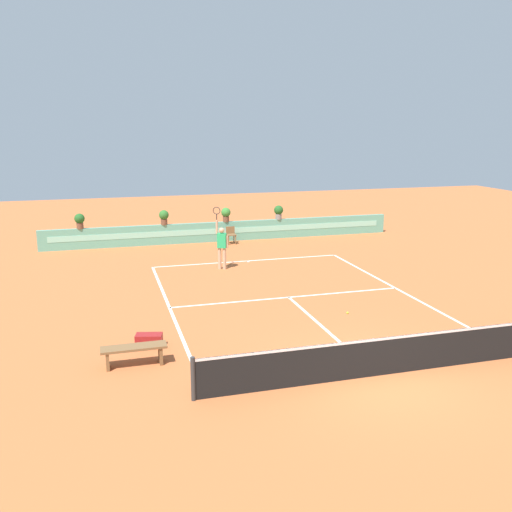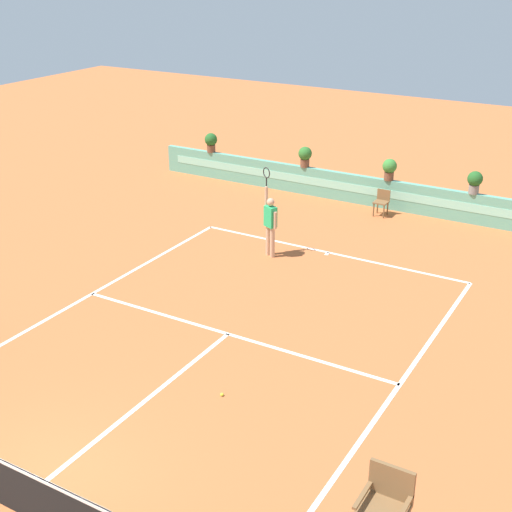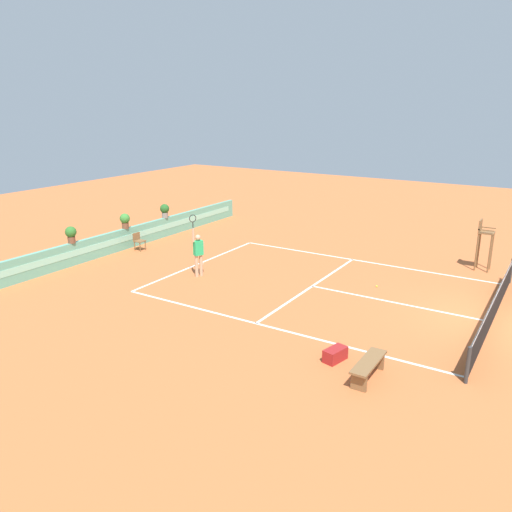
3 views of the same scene
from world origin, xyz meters
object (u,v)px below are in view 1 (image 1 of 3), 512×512
at_px(potted_plant_left, 164,216).
at_px(tennis_player, 222,244).
at_px(gear_bag, 149,341).
at_px(bench_courtside, 134,351).
at_px(potted_plant_centre, 226,214).
at_px(potted_plant_far_left, 80,220).
at_px(ball_kid_chair, 231,234).
at_px(tennis_ball_near_baseline, 348,313).
at_px(potted_plant_right, 279,211).

bearing_deg(potted_plant_left, tennis_player, -73.10).
xyz_separation_m(gear_bag, potted_plant_left, (1.99, 13.12, 1.23)).
relative_size(bench_courtside, potted_plant_centre, 2.21).
bearing_deg(potted_plant_far_left, bench_courtside, -83.88).
xyz_separation_m(potted_plant_centre, potted_plant_far_left, (-7.11, 0.00, 0.00)).
bearing_deg(potted_plant_left, ball_kid_chair, -12.82).
distance_m(tennis_player, potted_plant_far_left, 7.94).
distance_m(bench_courtside, potted_plant_far_left, 14.34).
distance_m(bench_courtside, tennis_ball_near_baseline, 7.04).
distance_m(ball_kid_chair, bench_courtside, 14.63).
bearing_deg(potted_plant_right, ball_kid_chair, -165.05).
height_order(bench_courtside, tennis_player, tennis_player).
height_order(potted_plant_far_left, potted_plant_left, same).
xyz_separation_m(bench_courtside, tennis_player, (4.14, 8.68, 0.67)).
bearing_deg(bench_courtside, potted_plant_far_left, 96.12).
bearing_deg(tennis_player, ball_kid_chair, 72.37).
height_order(tennis_player, potted_plant_centre, tennis_player).
relative_size(bench_courtside, tennis_player, 0.62).
bearing_deg(tennis_player, potted_plant_centre, 75.34).
bearing_deg(potted_plant_far_left, tennis_ball_near_baseline, -55.80).
xyz_separation_m(tennis_player, potted_plant_right, (4.27, 5.55, 0.36)).
relative_size(potted_plant_far_left, potted_plant_right, 1.00).
xyz_separation_m(gear_bag, potted_plant_right, (7.95, 13.12, 1.23)).
distance_m(tennis_ball_near_baseline, potted_plant_right, 12.32).
height_order(tennis_player, potted_plant_far_left, tennis_player).
bearing_deg(potted_plant_left, potted_plant_centre, 0.00).
relative_size(ball_kid_chair, gear_bag, 1.21).
bearing_deg(potted_plant_centre, tennis_player, -104.66).
relative_size(bench_courtside, potted_plant_right, 2.21).
bearing_deg(bench_courtside, ball_kid_chair, 67.21).
height_order(potted_plant_centre, potted_plant_left, same).
height_order(gear_bag, tennis_player, tennis_player).
distance_m(ball_kid_chair, potted_plant_centre, 1.19).
bearing_deg(bench_courtside, potted_plant_left, 80.22).
bearing_deg(bench_courtside, tennis_player, 64.50).
height_order(bench_courtside, gear_bag, bench_courtside).
xyz_separation_m(potted_plant_far_left, potted_plant_left, (3.98, 0.00, 0.00)).
xyz_separation_m(gear_bag, potted_plant_centre, (5.13, 13.12, 1.23)).
relative_size(bench_courtside, potted_plant_far_left, 2.21).
xyz_separation_m(ball_kid_chair, gear_bag, (-5.21, -12.39, -0.30)).
bearing_deg(tennis_ball_near_baseline, potted_plant_left, 109.37).
relative_size(bench_courtside, gear_bag, 2.29).
relative_size(gear_bag, tennis_ball_near_baseline, 10.29).
height_order(gear_bag, tennis_ball_near_baseline, gear_bag).
relative_size(bench_courtside, potted_plant_left, 2.21).
distance_m(ball_kid_chair, potted_plant_left, 3.43).
height_order(ball_kid_chair, potted_plant_left, potted_plant_left).
bearing_deg(ball_kid_chair, potted_plant_centre, 96.21).
bearing_deg(potted_plant_left, potted_plant_far_left, 180.00).
relative_size(gear_bag, potted_plant_centre, 0.97).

